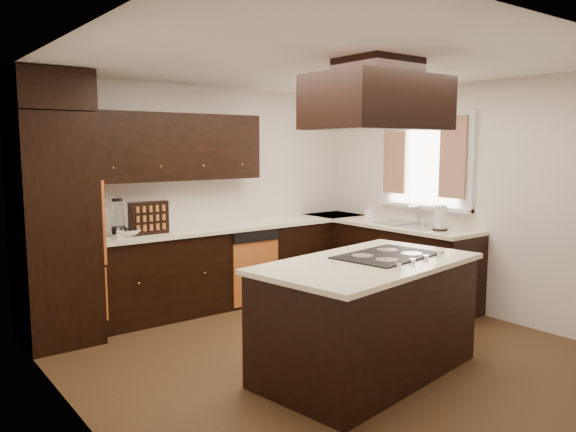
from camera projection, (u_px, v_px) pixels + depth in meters
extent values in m
cube|color=brown|center=(320.00, 352.00, 5.03)|extent=(4.20, 4.20, 0.02)
cube|color=white|center=(322.00, 64.00, 4.72)|extent=(4.20, 4.20, 0.02)
cube|color=silver|center=(203.00, 195.00, 6.54)|extent=(4.20, 0.02, 2.50)
cube|color=silver|center=(561.00, 247.00, 3.21)|extent=(4.20, 0.02, 2.50)
cube|color=silver|center=(72.00, 236.00, 3.60)|extent=(0.02, 4.20, 2.50)
cube|color=silver|center=(467.00, 198.00, 6.15)|extent=(0.02, 4.20, 2.50)
cube|color=black|center=(54.00, 229.00, 5.17)|extent=(0.65, 0.75, 2.12)
cube|color=orange|center=(92.00, 220.00, 5.38)|extent=(0.05, 0.62, 0.78)
cube|color=black|center=(220.00, 267.00, 6.42)|extent=(2.93, 0.60, 0.88)
cube|color=black|center=(385.00, 261.00, 6.77)|extent=(0.60, 2.40, 0.88)
cube|color=#FFF9CF|center=(220.00, 228.00, 6.35)|extent=(2.93, 0.63, 0.04)
cube|color=#FFF9CF|center=(385.00, 223.00, 6.70)|extent=(0.63, 2.40, 0.04)
cube|color=black|center=(175.00, 147.00, 6.07)|extent=(2.00, 0.34, 0.72)
cube|color=orange|center=(256.00, 272.00, 6.37)|extent=(0.60, 0.05, 0.72)
cube|color=white|center=(425.00, 161.00, 6.51)|extent=(0.06, 1.32, 1.12)
cube|color=white|center=(427.00, 161.00, 6.52)|extent=(0.00, 1.20, 1.00)
cube|color=beige|center=(453.00, 157.00, 6.13)|extent=(0.02, 0.34, 0.90)
cube|color=beige|center=(395.00, 156.00, 6.79)|extent=(0.02, 0.34, 0.90)
cube|color=silver|center=(408.00, 225.00, 6.43)|extent=(0.52, 0.84, 0.01)
cube|color=black|center=(367.00, 319.00, 4.50)|extent=(1.92, 1.24, 0.88)
cube|color=#FFF9CF|center=(368.00, 263.00, 4.44)|extent=(2.00, 1.31, 0.04)
cube|color=black|center=(387.00, 255.00, 4.64)|extent=(0.92, 0.69, 0.01)
cube|color=black|center=(377.00, 103.00, 4.39)|extent=(1.05, 0.72, 0.42)
cube|color=black|center=(378.00, 67.00, 4.35)|extent=(0.55, 0.50, 0.13)
cylinder|color=silver|center=(118.00, 232.00, 5.61)|extent=(0.15, 0.15, 0.10)
cone|color=silver|center=(118.00, 214.00, 5.59)|extent=(0.13, 0.13, 0.26)
cube|color=black|center=(149.00, 218.00, 5.75)|extent=(0.40, 0.10, 0.34)
imported|color=white|center=(127.00, 233.00, 5.66)|extent=(0.30, 0.30, 0.07)
imported|color=white|center=(369.00, 212.00, 6.91)|extent=(0.09, 0.09, 0.17)
cylinder|color=white|center=(440.00, 218.00, 5.99)|extent=(0.15, 0.15, 0.27)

